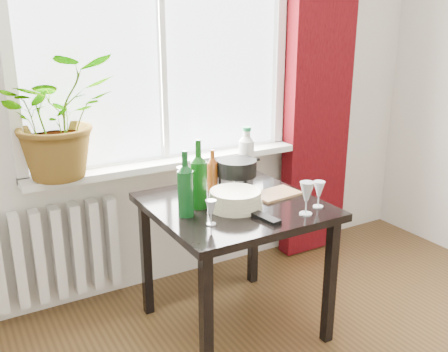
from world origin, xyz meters
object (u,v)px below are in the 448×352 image
tv_remote (264,218)px  wine_bottle_left (185,183)px  wineglass_front_right (306,198)px  wineglass_back_left (183,181)px  bottle_amber (212,170)px  wine_bottle_right (199,174)px  cleaning_bottle (246,152)px  potted_plant (58,116)px  wineglass_front_left (211,212)px  fondue_pot (237,175)px  wineglass_back_center (234,171)px  plate_stack (235,200)px  table (234,219)px  radiator (48,254)px  cutting_board (276,194)px  wineglass_far_right (319,194)px

tv_remote → wine_bottle_left: bearing=133.8°
wineglass_front_right → wineglass_back_left: 0.69m
bottle_amber → wineglass_front_right: bottle_amber is taller
wine_bottle_right → cleaning_bottle: size_ratio=1.13×
wineglass_back_left → tv_remote: bearing=-70.2°
potted_plant → wineglass_front_left: (0.49, -0.76, -0.37)m
cleaning_bottle → wineglass_front_left: (-0.53, -0.53, -0.10)m
fondue_pot → wineglass_back_center: bearing=71.1°
wine_bottle_left → wineglass_back_center: bearing=31.4°
plate_stack → wineglass_back_center: bearing=59.8°
bottle_amber → wineglass_front_left: (-0.23, -0.41, -0.06)m
bottle_amber → cleaning_bottle: 0.32m
wineglass_back_center → tv_remote: (-0.13, -0.50, -0.08)m
table → bottle_amber: 0.31m
wineglass_back_left → fondue_pot: fondue_pot is taller
wineglass_front_right → wineglass_front_left: bearing=165.7°
cleaning_bottle → wineglass_front_left: 0.75m
fondue_pot → tv_remote: bearing=-105.4°
wineglass_front_right → plate_stack: 0.36m
radiator → wineglass_back_left: (0.67, -0.38, 0.44)m
wineglass_back_center → wineglass_back_left: 0.32m
potted_plant → wineglass_back_center: size_ratio=3.75×
table → wineglass_back_left: bearing=125.5°
wineglass_front_right → plate_stack: size_ratio=0.61×
fondue_pot → radiator: bearing=153.9°
bottle_amber → cleaning_bottle: size_ratio=0.74×
cleaning_bottle → cutting_board: (-0.03, -0.35, -0.15)m
potted_plant → wineglass_back_left: bearing=-29.8°
wine_bottle_right → cleaning_bottle: bearing=32.4°
wineglass_back_left → wineglass_front_left: (-0.07, -0.44, -0.02)m
wineglass_back_center → cutting_board: (0.12, -0.25, -0.08)m
fondue_pot → tv_remote: 0.46m
wineglass_front_left → wineglass_back_left: bearing=81.4°
wineglass_back_center → wineglass_front_left: size_ratio=1.41×
bottle_amber → cutting_board: size_ratio=0.94×
potted_plant → wine_bottle_left: size_ratio=1.97×
wine_bottle_left → fondue_pot: (0.42, 0.21, -0.08)m
wineglass_front_left → wineglass_back_center: bearing=48.1°
radiator → cleaning_bottle: (1.13, -0.30, 0.52)m
table → cleaning_bottle: size_ratio=2.65×
plate_stack → cutting_board: 0.30m
tv_remote → wineglass_front_left: bearing=155.3°
wineglass_front_right → fondue_pot: 0.50m
bottle_amber → wine_bottle_right: bearing=-133.9°
cutting_board → tv_remote: bearing=-134.6°
wineglass_back_left → cleaning_bottle: bearing=10.5°
wine_bottle_right → wineglass_far_right: (0.53, -0.30, -0.11)m
radiator → wineglass_back_center: wineglass_back_center is taller
cleaning_bottle → wineglass_back_left: (-0.46, -0.09, -0.08)m
wineglass_back_left → tv_remote: (0.18, -0.51, -0.07)m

